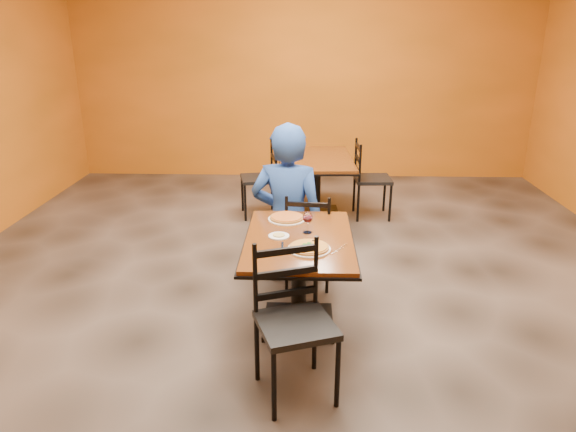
{
  "coord_description": "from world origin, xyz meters",
  "views": [
    {
      "loc": [
        0.04,
        -4.13,
        2.24
      ],
      "look_at": [
        -0.09,
        -0.3,
        0.85
      ],
      "focal_mm": 32.44,
      "sensor_mm": 36.0,
      "label": 1
    }
  ],
  "objects_px": {
    "table_second": "(316,173)",
    "pizza_main": "(309,247)",
    "plate_far": "(287,219)",
    "plate_main": "(309,249)",
    "pizza_far": "(287,217)",
    "side_plate": "(279,236)",
    "chair_main_far": "(309,238)",
    "chair_main_near": "(296,326)",
    "wine_glass": "(308,222)",
    "table_main": "(299,261)",
    "chair_second_right": "(373,180)",
    "chair_second_left": "(259,179)",
    "diner": "(288,201)"
  },
  "relations": [
    {
      "from": "chair_second_right",
      "to": "wine_glass",
      "type": "bearing_deg",
      "value": 159.43
    },
    {
      "from": "chair_second_right",
      "to": "pizza_main",
      "type": "distance_m",
      "value": 2.94
    },
    {
      "from": "plate_far",
      "to": "wine_glass",
      "type": "height_order",
      "value": "wine_glass"
    },
    {
      "from": "table_main",
      "to": "diner",
      "type": "height_order",
      "value": "diner"
    },
    {
      "from": "side_plate",
      "to": "diner",
      "type": "bearing_deg",
      "value": 87.91
    },
    {
      "from": "diner",
      "to": "side_plate",
      "type": "xyz_separation_m",
      "value": [
        -0.03,
        -0.93,
        0.02
      ]
    },
    {
      "from": "chair_main_near",
      "to": "pizza_main",
      "type": "xyz_separation_m",
      "value": [
        0.08,
        0.61,
        0.27
      ]
    },
    {
      "from": "chair_main_near",
      "to": "side_plate",
      "type": "xyz_separation_m",
      "value": [
        -0.15,
        0.85,
        0.26
      ]
    },
    {
      "from": "plate_far",
      "to": "pizza_far",
      "type": "xyz_separation_m",
      "value": [
        -0.0,
        0.0,
        0.02
      ]
    },
    {
      "from": "table_second",
      "to": "pizza_far",
      "type": "bearing_deg",
      "value": -97.11
    },
    {
      "from": "side_plate",
      "to": "wine_glass",
      "type": "bearing_deg",
      "value": 22.71
    },
    {
      "from": "table_main",
      "to": "chair_second_right",
      "type": "xyz_separation_m",
      "value": [
        0.87,
        2.59,
        -0.08
      ]
    },
    {
      "from": "chair_second_left",
      "to": "side_plate",
      "type": "relative_size",
      "value": 5.9
    },
    {
      "from": "chair_main_near",
      "to": "plate_far",
      "type": "relative_size",
      "value": 3.21
    },
    {
      "from": "diner",
      "to": "pizza_main",
      "type": "relative_size",
      "value": 5.15
    },
    {
      "from": "chair_main_far",
      "to": "chair_second_left",
      "type": "xyz_separation_m",
      "value": [
        -0.62,
        1.85,
        0.03
      ]
    },
    {
      "from": "table_main",
      "to": "pizza_main",
      "type": "bearing_deg",
      "value": -71.69
    },
    {
      "from": "chair_main_near",
      "to": "chair_second_left",
      "type": "xyz_separation_m",
      "value": [
        -0.53,
        3.42,
        -0.02
      ]
    },
    {
      "from": "side_plate",
      "to": "plate_far",
      "type": "bearing_deg",
      "value": 82.94
    },
    {
      "from": "plate_main",
      "to": "pizza_main",
      "type": "distance_m",
      "value": 0.02
    },
    {
      "from": "table_main",
      "to": "wine_glass",
      "type": "bearing_deg",
      "value": 59.21
    },
    {
      "from": "table_second",
      "to": "side_plate",
      "type": "height_order",
      "value": "side_plate"
    },
    {
      "from": "chair_second_right",
      "to": "diner",
      "type": "relative_size",
      "value": 0.66
    },
    {
      "from": "chair_second_right",
      "to": "plate_far",
      "type": "relative_size",
      "value": 3.09
    },
    {
      "from": "chair_main_far",
      "to": "pizza_far",
      "type": "height_order",
      "value": "chair_main_far"
    },
    {
      "from": "chair_main_far",
      "to": "plate_far",
      "type": "distance_m",
      "value": 0.5
    },
    {
      "from": "chair_main_far",
      "to": "side_plate",
      "type": "distance_m",
      "value": 0.82
    },
    {
      "from": "table_second",
      "to": "wine_glass",
      "type": "xyz_separation_m",
      "value": [
        -0.1,
        -2.49,
        0.28
      ]
    },
    {
      "from": "chair_main_far",
      "to": "chair_second_right",
      "type": "height_order",
      "value": "chair_second_right"
    },
    {
      "from": "chair_main_near",
      "to": "plate_main",
      "type": "height_order",
      "value": "chair_main_near"
    },
    {
      "from": "table_main",
      "to": "chair_main_near",
      "type": "distance_m",
      "value": 0.83
    },
    {
      "from": "plate_far",
      "to": "table_second",
      "type": "bearing_deg",
      "value": 82.89
    },
    {
      "from": "chair_main_near",
      "to": "chair_second_left",
      "type": "relative_size",
      "value": 1.05
    },
    {
      "from": "chair_main_near",
      "to": "wine_glass",
      "type": "relative_size",
      "value": 5.53
    },
    {
      "from": "chair_main_near",
      "to": "chair_second_right",
      "type": "bearing_deg",
      "value": 56.0
    },
    {
      "from": "table_second",
      "to": "diner",
      "type": "relative_size",
      "value": 0.94
    },
    {
      "from": "chair_main_far",
      "to": "pizza_main",
      "type": "xyz_separation_m",
      "value": [
        -0.01,
        -0.96,
        0.32
      ]
    },
    {
      "from": "table_second",
      "to": "plate_main",
      "type": "xyz_separation_m",
      "value": [
        -0.09,
        -2.82,
        0.19
      ]
    },
    {
      "from": "plate_far",
      "to": "plate_main",
      "type": "bearing_deg",
      "value": -73.48
    },
    {
      "from": "table_main",
      "to": "chair_second_left",
      "type": "xyz_separation_m",
      "value": [
        -0.54,
        2.59,
        -0.08
      ]
    },
    {
      "from": "chair_second_right",
      "to": "table_second",
      "type": "bearing_deg",
      "value": 87.51
    },
    {
      "from": "table_main",
      "to": "plate_main",
      "type": "distance_m",
      "value": 0.31
    },
    {
      "from": "wine_glass",
      "to": "chair_main_near",
      "type": "bearing_deg",
      "value": -94.17
    },
    {
      "from": "table_main",
      "to": "diner",
      "type": "relative_size",
      "value": 0.84
    },
    {
      "from": "table_main",
      "to": "chair_second_right",
      "type": "relative_size",
      "value": 1.28
    },
    {
      "from": "table_second",
      "to": "pizza_main",
      "type": "xyz_separation_m",
      "value": [
        -0.09,
        -2.82,
        0.21
      ]
    },
    {
      "from": "chair_second_right",
      "to": "pizza_far",
      "type": "relative_size",
      "value": 3.42
    },
    {
      "from": "pizza_far",
      "to": "plate_main",
      "type": "bearing_deg",
      "value": -73.48
    },
    {
      "from": "chair_second_right",
      "to": "chair_second_left",
      "type": "bearing_deg",
      "value": 87.51
    },
    {
      "from": "chair_main_near",
      "to": "pizza_far",
      "type": "xyz_separation_m",
      "value": [
        -0.1,
        1.22,
        0.27
      ]
    }
  ]
}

